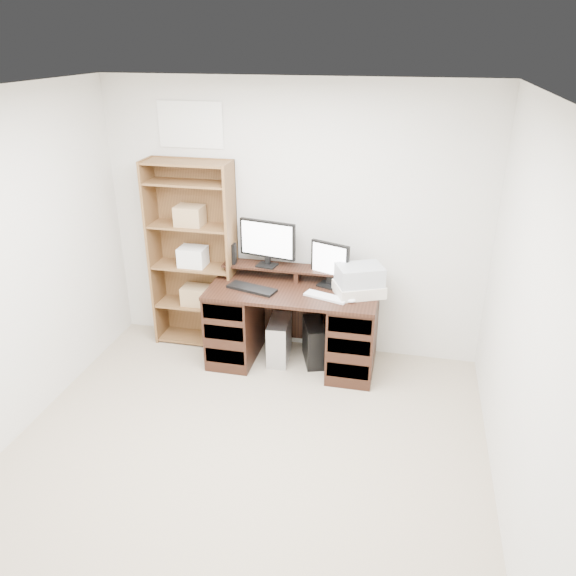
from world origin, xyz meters
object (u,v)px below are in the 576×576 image
(tower_black, at_px, (314,342))
(bookshelf, at_px, (194,254))
(monitor_wide, at_px, (267,241))
(monitor_small, at_px, (330,263))
(tower_silver, at_px, (279,340))
(printer, at_px, (359,289))
(desk, at_px, (293,325))

(tower_black, distance_m, bookshelf, 1.40)
(monitor_wide, relative_size, monitor_small, 1.32)
(tower_silver, distance_m, tower_black, 0.33)
(printer, bearing_deg, tower_black, 148.41)
(desk, height_order, tower_black, desk)
(tower_silver, xyz_separation_m, tower_black, (0.32, 0.04, -0.01))
(monitor_small, relative_size, tower_silver, 0.99)
(printer, bearing_deg, monitor_small, 130.28)
(monitor_wide, relative_size, tower_black, 1.25)
(printer, xyz_separation_m, tower_black, (-0.39, 0.05, -0.60))
(monitor_wide, xyz_separation_m, tower_silver, (0.15, -0.18, -0.90))
(monitor_wide, xyz_separation_m, tower_black, (0.47, -0.14, -0.91))
(monitor_small, xyz_separation_m, printer, (0.28, -0.13, -0.17))
(monitor_small, height_order, tower_silver, monitor_small)
(tower_silver, xyz_separation_m, bookshelf, (-0.87, 0.19, 0.71))
(desk, bearing_deg, tower_silver, 172.30)
(printer, relative_size, bookshelf, 0.22)
(monitor_wide, bearing_deg, monitor_small, 5.59)
(desk, relative_size, tower_black, 3.53)
(printer, xyz_separation_m, tower_silver, (-0.71, 0.01, -0.60))
(tower_silver, bearing_deg, desk, -12.36)
(tower_black, bearing_deg, desk, 178.66)
(desk, bearing_deg, monitor_small, 25.28)
(monitor_wide, height_order, tower_silver, monitor_wide)
(desk, xyz_separation_m, tower_black, (0.19, 0.06, -0.19))
(desk, bearing_deg, monitor_wide, 145.10)
(printer, distance_m, tower_black, 0.72)
(monitor_wide, distance_m, tower_silver, 0.93)
(tower_silver, bearing_deg, bookshelf, 162.75)
(monitor_wide, bearing_deg, tower_silver, -39.72)
(desk, relative_size, monitor_wide, 2.82)
(tower_silver, bearing_deg, printer, -5.28)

